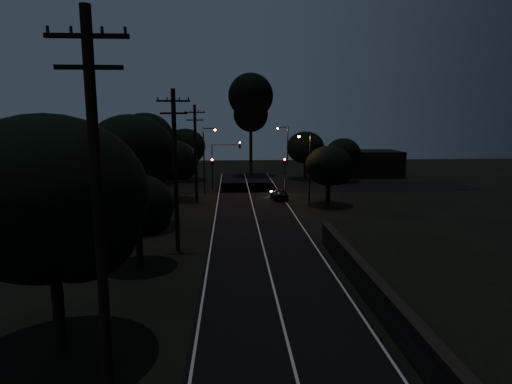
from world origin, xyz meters
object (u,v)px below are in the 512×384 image
utility_pole_far (196,152)px  streetlight_b (286,151)px  tall_pine (251,102)px  streetlight_a (206,156)px  streetlight_c (308,164)px  signal_mast (226,156)px  car (279,194)px  signal_right (285,168)px  signal_left (212,168)px  utility_pole_near (99,219)px  utility_pole_mid (175,168)px

utility_pole_far → streetlight_b: (11.31, 12.00, -0.85)m
tall_pine → streetlight_a: tall_pine is taller
utility_pole_far → streetlight_c: (11.83, -2.00, -1.13)m
signal_mast → streetlight_c: streetlight_c is taller
streetlight_a → streetlight_c: (11.14, -8.00, -0.29)m
streetlight_b → streetlight_c: (0.52, -14.00, -0.29)m
car → streetlight_c: bearing=122.4°
streetlight_a → streetlight_c: streetlight_a is taller
signal_mast → streetlight_c: (8.74, -9.99, 0.01)m
tall_pine → streetlight_a: (-6.31, -17.00, -7.03)m
signal_right → car: 7.10m
signal_left → streetlight_c: size_ratio=0.55×
utility_pole_near → signal_right: (10.60, 41.99, -3.41)m
utility_pole_far → signal_right: (10.60, 7.99, -2.65)m
utility_pole_far → tall_pine: bearing=73.1°
utility_pole_mid → signal_mast: size_ratio=1.76×
utility_pole_near → utility_pole_mid: (0.00, 17.00, -0.51)m
signal_right → utility_pole_near: bearing=-104.2°
utility_pole_near → streetlight_c: size_ratio=1.60×
utility_pole_mid → streetlight_a: utility_pole_mid is taller
utility_pole_mid → signal_left: 25.19m
utility_pole_near → signal_right: bearing=75.8°
tall_pine → signal_left: tall_pine is taller
signal_left → utility_pole_near: bearing=-91.9°
streetlight_a → utility_pole_mid: bearing=-91.7°
signal_left → streetlight_c: bearing=-43.8°
tall_pine → signal_mast: size_ratio=2.59×
signal_right → streetlight_b: size_ratio=0.51×
streetlight_b → signal_mast: bearing=-154.0°
signal_left → signal_mast: (1.69, 0.00, 1.50)m
signal_left → car: bearing=-40.3°
signal_left → car: 10.46m
utility_pole_mid → signal_right: 27.30m
tall_pine → car: tall_pine is taller
tall_pine → car: (2.20, -21.62, -11.02)m
utility_pole_mid → utility_pole_far: (0.00, 17.00, -0.25)m
utility_pole_near → utility_pole_far: size_ratio=1.14×
utility_pole_far → streetlight_c: utility_pole_far is taller
signal_mast → streetlight_a: streetlight_a is taller
signal_mast → streetlight_a: size_ratio=0.78×
utility_pole_mid → streetlight_b: utility_pole_mid is taller
utility_pole_mid → streetlight_b: size_ratio=1.38×
signal_left → streetlight_b: (9.91, 4.01, 1.80)m
signal_mast → utility_pole_near: bearing=-94.2°
utility_pole_far → streetlight_a: (0.69, 6.00, -0.85)m
utility_pole_near → streetlight_b: size_ratio=1.50×
utility_pole_near → utility_pole_mid: bearing=90.0°
streetlight_a → streetlight_b: (10.61, 6.00, 0.00)m
utility_pole_near → tall_pine: tall_pine is taller
signal_right → streetlight_c: size_ratio=0.55×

